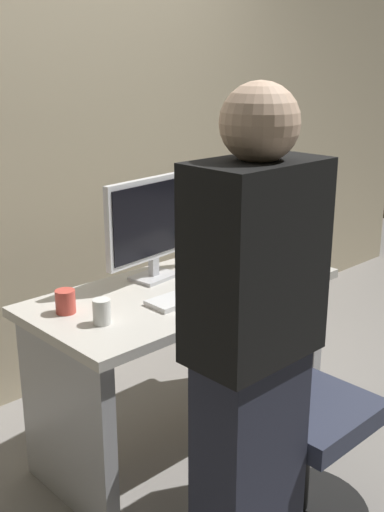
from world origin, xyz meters
name	(u,v)px	position (x,y,z in m)	size (l,w,h in m)	color
ground_plane	(185,438)	(0.00, 0.00, 0.00)	(9.00, 9.00, 0.00)	gray
wall_back	(59,100)	(0.00, 0.91, 1.50)	(6.40, 0.10, 3.00)	tan
desk	(184,337)	(0.00, 0.00, 0.52)	(1.36, 0.65, 0.76)	beige
office_chair	(294,411)	(-0.01, -0.62, 0.43)	(0.52, 0.52, 0.94)	black
person_at_desk	(252,357)	(-0.42, -0.75, 0.84)	(0.40, 0.24, 1.64)	#262838
monitor	(153,223)	(-0.02, 0.17, 1.01)	(0.54, 0.16, 0.46)	silver
keyboard	(194,294)	(-0.05, -0.11, 0.77)	(0.43, 0.13, 0.02)	white
mouse	(241,275)	(0.26, -0.10, 0.77)	(0.06, 0.10, 0.03)	white
cup_near_keyboard	(102,312)	(-0.49, -0.08, 0.80)	(0.07, 0.07, 0.10)	white
cup_by_monitor	(65,302)	(-0.53, 0.10, 0.80)	(0.08, 0.08, 0.09)	#D84C3F
book_stack	(240,250)	(0.44, 0.07, 0.82)	(0.22, 0.16, 0.12)	white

